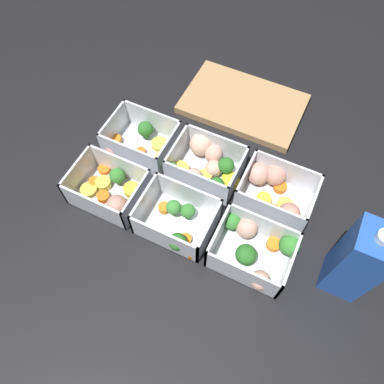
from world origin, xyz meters
TOP-DOWN VIEW (x-y plane):
  - ground_plane at (0.00, 0.00)m, footprint 4.00×4.00m
  - container_near_left at (-0.15, -0.07)m, footprint 0.14×0.12m
  - container_near_center at (0.00, -0.07)m, footprint 0.14×0.12m
  - container_near_right at (0.16, -0.06)m, footprint 0.15×0.13m
  - container_far_left at (-0.16, 0.06)m, footprint 0.16×0.12m
  - container_far_center at (-0.00, 0.07)m, footprint 0.16×0.14m
  - container_far_right at (0.15, 0.08)m, footprint 0.15×0.12m
  - juice_carton at (0.32, -0.04)m, footprint 0.07×0.07m
  - cutting_board at (-0.00, 0.28)m, footprint 0.28×0.18m

SIDE VIEW (x-z plane):
  - ground_plane at x=0.00m, z-range 0.00..0.00m
  - cutting_board at x=0.00m, z-range 0.00..0.02m
  - container_near_left at x=-0.15m, z-range -0.01..0.06m
  - container_far_left at x=-0.16m, z-range -0.01..0.06m
  - container_far_right at x=0.15m, z-range -0.01..0.06m
  - container_far_center at x=0.00m, z-range -0.01..0.06m
  - container_near_center at x=0.00m, z-range -0.01..0.06m
  - container_near_right at x=0.16m, z-range -0.01..0.06m
  - juice_carton at x=0.32m, z-range -0.01..0.20m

